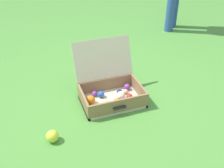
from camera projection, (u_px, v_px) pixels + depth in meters
The scene contains 3 objects.
ground_plane at pixel (105, 105), 2.41m from camera, with size 16.00×16.00×0.00m, color #4C8C38.
open_suitcase at pixel (110, 89), 2.43m from camera, with size 0.54×0.54×0.49m.
stray_ball_on_grass at pixel (52, 136), 2.01m from camera, with size 0.10×0.10×0.10m, color #CCDB38.
Camera 1 is at (-0.58, -1.82, 1.48)m, focal length 43.24 mm.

